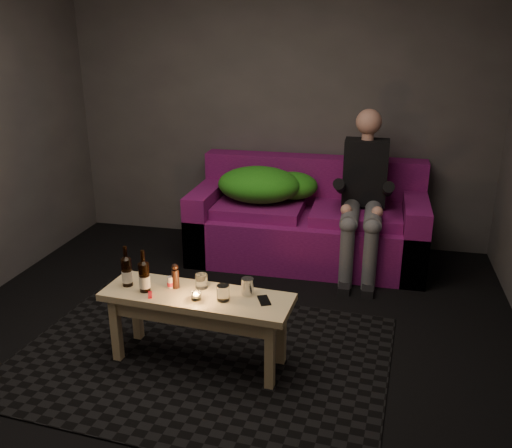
# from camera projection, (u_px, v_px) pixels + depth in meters

# --- Properties ---
(floor) EXTENTS (4.50, 4.50, 0.00)m
(floor) POSITION_uv_depth(u_px,v_px,m) (211.00, 362.00, 3.42)
(floor) COLOR black
(floor) RESTS_ON ground
(room) EXTENTS (4.50, 4.50, 4.50)m
(room) POSITION_uv_depth(u_px,v_px,m) (227.00, 88.00, 3.29)
(room) COLOR silver
(room) RESTS_ON ground
(rug) EXTENTS (2.44, 1.85, 0.01)m
(rug) POSITION_uv_depth(u_px,v_px,m) (202.00, 356.00, 3.46)
(rug) COLOR black
(rug) RESTS_ON floor
(sofa) EXTENTS (2.04, 0.92, 0.88)m
(sofa) POSITION_uv_depth(u_px,v_px,m) (308.00, 224.00, 4.91)
(sofa) COLOR #640D57
(sofa) RESTS_ON floor
(green_blanket) EXTENTS (0.90, 0.61, 0.31)m
(green_blanket) POSITION_uv_depth(u_px,v_px,m) (265.00, 185.00, 4.86)
(green_blanket) COLOR #208E19
(green_blanket) RESTS_ON sofa
(person) EXTENTS (0.37, 0.85, 1.36)m
(person) POSITION_uv_depth(u_px,v_px,m) (364.00, 191.00, 4.52)
(person) COLOR black
(person) RESTS_ON sofa
(coffee_table) EXTENTS (1.18, 0.45, 0.47)m
(coffee_table) POSITION_uv_depth(u_px,v_px,m) (197.00, 306.00, 3.29)
(coffee_table) COLOR #E9BE88
(coffee_table) RESTS_ON rug
(beer_bottle_a) EXTENTS (0.07, 0.07, 0.26)m
(beer_bottle_a) POSITION_uv_depth(u_px,v_px,m) (127.00, 271.00, 3.34)
(beer_bottle_a) COLOR black
(beer_bottle_a) RESTS_ON coffee_table
(beer_bottle_b) EXTENTS (0.07, 0.07, 0.27)m
(beer_bottle_b) POSITION_uv_depth(u_px,v_px,m) (144.00, 276.00, 3.27)
(beer_bottle_b) COLOR black
(beer_bottle_b) RESTS_ON coffee_table
(salt_shaker) EXTENTS (0.04, 0.04, 0.08)m
(salt_shaker) POSITION_uv_depth(u_px,v_px,m) (170.00, 282.00, 3.32)
(salt_shaker) COLOR silver
(salt_shaker) RESTS_ON coffee_table
(pepper_mill) EXTENTS (0.05, 0.05, 0.12)m
(pepper_mill) POSITION_uv_depth(u_px,v_px,m) (176.00, 279.00, 3.32)
(pepper_mill) COLOR black
(pepper_mill) RESTS_ON coffee_table
(tumbler_back) EXTENTS (0.09, 0.09, 0.09)m
(tumbler_back) POSITION_uv_depth(u_px,v_px,m) (202.00, 281.00, 3.33)
(tumbler_back) COLOR white
(tumbler_back) RESTS_ON coffee_table
(tealight) EXTENTS (0.06, 0.06, 0.04)m
(tealight) POSITION_uv_depth(u_px,v_px,m) (196.00, 296.00, 3.19)
(tealight) COLOR white
(tealight) RESTS_ON coffee_table
(tumbler_front) EXTENTS (0.09, 0.09, 0.09)m
(tumbler_front) POSITION_uv_depth(u_px,v_px,m) (223.00, 293.00, 3.17)
(tumbler_front) COLOR white
(tumbler_front) RESTS_ON coffee_table
(steel_cup) EXTENTS (0.10, 0.10, 0.10)m
(steel_cup) POSITION_uv_depth(u_px,v_px,m) (248.00, 286.00, 3.24)
(steel_cup) COLOR silver
(steel_cup) RESTS_ON coffee_table
(smartphone) EXTENTS (0.11, 0.14, 0.01)m
(smartphone) POSITION_uv_depth(u_px,v_px,m) (264.00, 300.00, 3.18)
(smartphone) COLOR black
(smartphone) RESTS_ON coffee_table
(red_lighter) EXTENTS (0.05, 0.08, 0.01)m
(red_lighter) POSITION_uv_depth(u_px,v_px,m) (150.00, 295.00, 3.24)
(red_lighter) COLOR red
(red_lighter) RESTS_ON coffee_table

